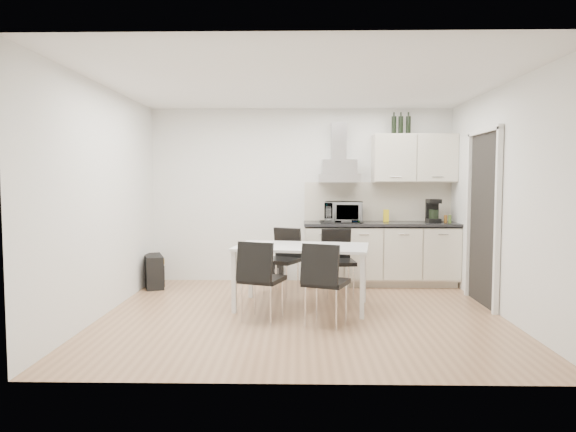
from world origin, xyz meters
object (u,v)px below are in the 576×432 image
(chair_near_right, at_px, (326,283))
(guitar_amp, at_px, (154,271))
(dining_table, at_px, (302,251))
(floor_speaker, at_px, (277,273))
(kitchenette, at_px, (382,228))
(chair_far_left, at_px, (281,261))
(chair_far_right, at_px, (338,263))
(chair_near_left, at_px, (262,280))

(chair_near_right, height_order, guitar_amp, chair_near_right)
(dining_table, distance_m, floor_speaker, 1.70)
(kitchenette, xyz_separation_m, guitar_amp, (-3.30, -0.27, -0.60))
(guitar_amp, bearing_deg, chair_far_left, -33.29)
(chair_far_right, relative_size, guitar_amp, 1.47)
(guitar_amp, distance_m, floor_speaker, 1.81)
(chair_far_left, height_order, chair_near_right, same)
(chair_far_right, relative_size, chair_near_right, 1.00)
(dining_table, xyz_separation_m, chair_far_right, (0.49, 0.62, -0.24))
(dining_table, distance_m, chair_far_left, 0.83)
(kitchenette, distance_m, guitar_amp, 3.37)
(dining_table, relative_size, chair_far_right, 1.91)
(guitar_amp, bearing_deg, floor_speaker, -7.35)
(guitar_amp, height_order, floor_speaker, guitar_amp)
(chair_far_right, bearing_deg, kitchenette, -137.61)
(chair_near_left, xyz_separation_m, chair_near_right, (0.69, -0.16, 0.00))
(chair_far_left, relative_size, guitar_amp, 1.47)
(kitchenette, relative_size, chair_far_left, 2.86)
(chair_near_left, height_order, chair_near_right, same)
(kitchenette, height_order, dining_table, kitchenette)
(chair_far_left, xyz_separation_m, chair_near_left, (-0.16, -1.30, 0.00))
(dining_table, xyz_separation_m, floor_speaker, (-0.36, 1.57, -0.55))
(dining_table, relative_size, chair_far_left, 1.91)
(kitchenette, relative_size, chair_near_left, 2.86)
(chair_far_left, bearing_deg, floor_speaker, -58.15)
(guitar_amp, bearing_deg, chair_near_left, -66.46)
(chair_far_right, bearing_deg, chair_near_left, 46.44)
(chair_far_left, bearing_deg, chair_near_left, 109.17)
(kitchenette, relative_size, chair_near_right, 2.86)
(kitchenette, bearing_deg, chair_far_right, -132.01)
(kitchenette, height_order, chair_far_right, kitchenette)
(chair_far_left, xyz_separation_m, floor_speaker, (-0.08, 0.83, -0.31))
(chair_far_left, bearing_deg, chair_far_right, -162.60)
(kitchenette, height_order, guitar_amp, kitchenette)
(dining_table, distance_m, guitar_amp, 2.44)
(dining_table, xyz_separation_m, chair_far_left, (-0.28, 0.74, -0.24))
(chair_far_left, height_order, floor_speaker, chair_far_left)
(chair_far_right, distance_m, chair_near_right, 1.36)
(chair_near_right, bearing_deg, chair_near_left, -170.78)
(floor_speaker, bearing_deg, chair_far_right, -36.67)
(kitchenette, xyz_separation_m, floor_speaker, (-1.55, 0.17, -0.70))
(chair_near_right, relative_size, guitar_amp, 1.47)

